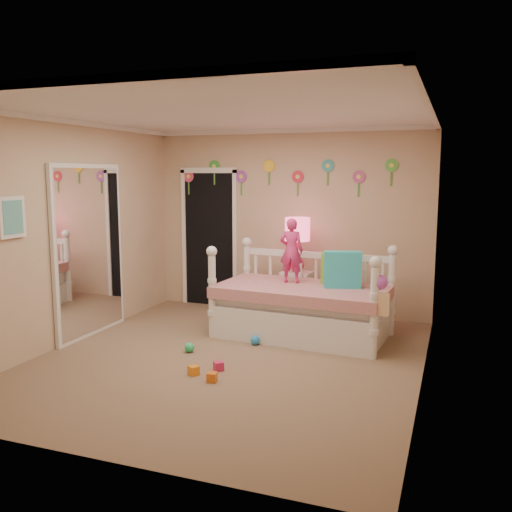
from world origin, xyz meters
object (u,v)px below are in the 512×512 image
at_px(child, 291,251).
at_px(nightstand, 297,296).
at_px(table_lamp, 297,236).
at_px(daybed, 302,291).

xyz_separation_m(child, nightstand, (-0.09, 0.58, -0.70)).
xyz_separation_m(child, table_lamp, (-0.09, 0.58, 0.12)).
relative_size(child, table_lamp, 1.10).
bearing_deg(daybed, table_lamp, 115.13).
height_order(child, table_lamp, child).
bearing_deg(child, daybed, 137.73).
bearing_deg(nightstand, table_lamp, 87.35).
distance_m(daybed, nightstand, 0.81).
relative_size(daybed, nightstand, 3.15).
xyz_separation_m(daybed, child, (-0.19, 0.14, 0.47)).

